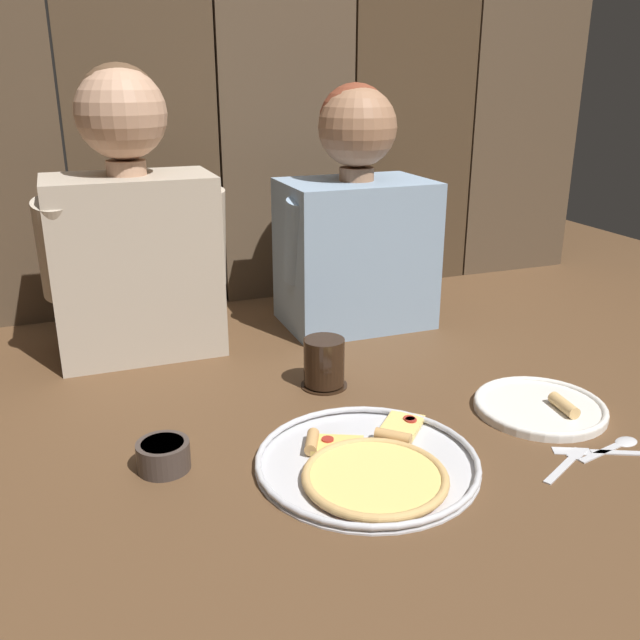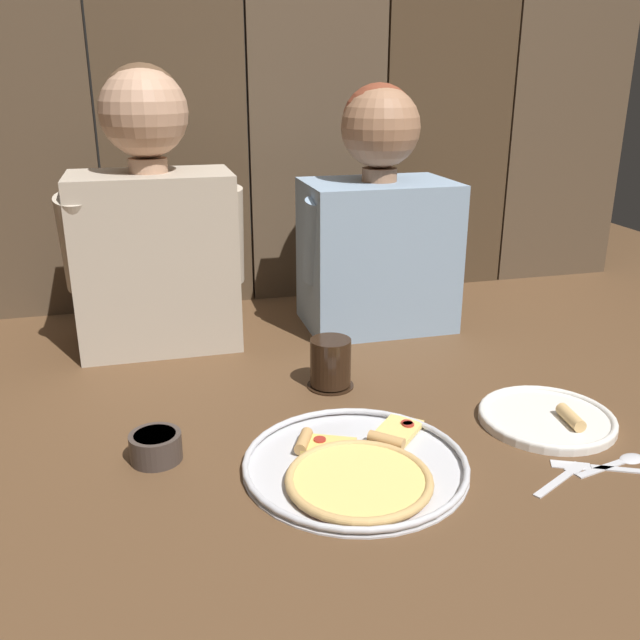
{
  "view_description": "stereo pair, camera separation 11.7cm",
  "coord_description": "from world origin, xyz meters",
  "px_view_note": "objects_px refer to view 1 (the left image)",
  "views": [
    {
      "loc": [
        -0.39,
        -0.93,
        0.58
      ],
      "look_at": [
        0.0,
        0.1,
        0.18
      ],
      "focal_mm": 38.48,
      "sensor_mm": 36.0,
      "label": 1
    },
    {
      "loc": [
        -0.28,
        -0.97,
        0.58
      ],
      "look_at": [
        0.0,
        0.1,
        0.18
      ],
      "focal_mm": 38.48,
      "sensor_mm": 36.0,
      "label": 2
    }
  ],
  "objects_px": {
    "diner_right": "(356,221)",
    "dipping_bowl": "(163,454)",
    "pizza_tray": "(371,465)",
    "diner_left": "(132,226)",
    "drinking_glass": "(324,363)",
    "dinner_plate": "(540,406)"
  },
  "relations": [
    {
      "from": "pizza_tray",
      "to": "diner_right",
      "type": "height_order",
      "value": "diner_right"
    },
    {
      "from": "dipping_bowl",
      "to": "diner_right",
      "type": "xyz_separation_m",
      "value": [
        0.54,
        0.51,
        0.23
      ]
    },
    {
      "from": "pizza_tray",
      "to": "diner_right",
      "type": "distance_m",
      "value": 0.72
    },
    {
      "from": "drinking_glass",
      "to": "diner_right",
      "type": "bearing_deg",
      "value": 57.57
    },
    {
      "from": "drinking_glass",
      "to": "dipping_bowl",
      "type": "bearing_deg",
      "value": -150.54
    },
    {
      "from": "dipping_bowl",
      "to": "diner_right",
      "type": "height_order",
      "value": "diner_right"
    },
    {
      "from": "pizza_tray",
      "to": "dinner_plate",
      "type": "bearing_deg",
      "value": 10.89
    },
    {
      "from": "pizza_tray",
      "to": "diner_left",
      "type": "xyz_separation_m",
      "value": [
        -0.27,
        0.63,
        0.27
      ]
    },
    {
      "from": "drinking_glass",
      "to": "dipping_bowl",
      "type": "height_order",
      "value": "drinking_glass"
    },
    {
      "from": "pizza_tray",
      "to": "diner_right",
      "type": "xyz_separation_m",
      "value": [
        0.25,
        0.63,
        0.24
      ]
    },
    {
      "from": "dinner_plate",
      "to": "diner_right",
      "type": "height_order",
      "value": "diner_right"
    },
    {
      "from": "diner_left",
      "to": "diner_right",
      "type": "xyz_separation_m",
      "value": [
        0.51,
        0.0,
        -0.03
      ]
    },
    {
      "from": "dinner_plate",
      "to": "diner_left",
      "type": "height_order",
      "value": "diner_left"
    },
    {
      "from": "pizza_tray",
      "to": "dinner_plate",
      "type": "height_order",
      "value": "dinner_plate"
    },
    {
      "from": "dipping_bowl",
      "to": "diner_left",
      "type": "height_order",
      "value": "diner_left"
    },
    {
      "from": "dipping_bowl",
      "to": "diner_left",
      "type": "bearing_deg",
      "value": 86.48
    },
    {
      "from": "dinner_plate",
      "to": "diner_right",
      "type": "relative_size",
      "value": 0.42
    },
    {
      "from": "drinking_glass",
      "to": "diner_right",
      "type": "xyz_separation_m",
      "value": [
        0.2,
        0.32,
        0.2
      ]
    },
    {
      "from": "diner_right",
      "to": "dipping_bowl",
      "type": "bearing_deg",
      "value": -136.7
    },
    {
      "from": "dipping_bowl",
      "to": "drinking_glass",
      "type": "bearing_deg",
      "value": 29.46
    },
    {
      "from": "pizza_tray",
      "to": "dipping_bowl",
      "type": "xyz_separation_m",
      "value": [
        -0.3,
        0.12,
        0.02
      ]
    },
    {
      "from": "drinking_glass",
      "to": "dipping_bowl",
      "type": "relative_size",
      "value": 1.19
    }
  ]
}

